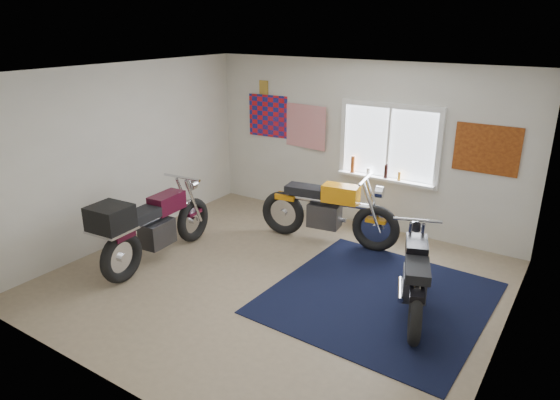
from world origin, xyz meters
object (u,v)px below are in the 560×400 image
Objects in this scene: yellow_triumph at (327,212)px; maroon_tourer at (150,226)px; black_chrome_bike at (414,278)px; navy_rug at (378,298)px.

yellow_triumph is 1.02× the size of maroon_tourer.
yellow_triumph is at bearing 36.32° from black_chrome_bike.
yellow_triumph is 2.65m from maroon_tourer.
black_chrome_bike is (0.43, -0.03, 0.42)m from navy_rug.
yellow_triumph is 2.15m from black_chrome_bike.
maroon_tourer is (-1.70, -2.03, 0.08)m from yellow_triumph.
navy_rug is 1.19× the size of maroon_tourer.
black_chrome_bike is 0.84× the size of maroon_tourer.
maroon_tourer is (-3.49, -0.85, 0.15)m from black_chrome_bike.
navy_rug is 3.23m from maroon_tourer.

